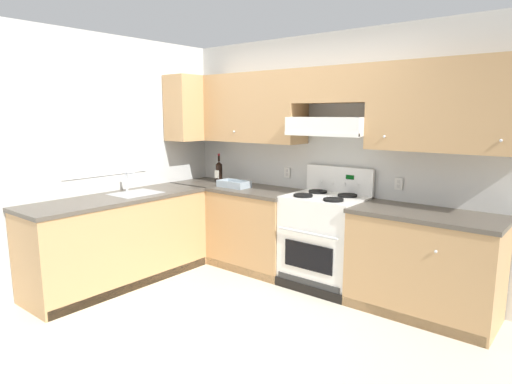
{
  "coord_description": "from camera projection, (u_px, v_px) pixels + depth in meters",
  "views": [
    {
      "loc": [
        2.59,
        -2.48,
        1.74
      ],
      "look_at": [
        0.01,
        0.7,
        1.0
      ],
      "focal_mm": 30.65,
      "sensor_mm": 36.0,
      "label": 1
    }
  ],
  "objects": [
    {
      "name": "bowl",
      "position": [
        234.0,
        185.0,
        4.98
      ],
      "size": [
        0.37,
        0.2,
        0.08
      ],
      "color": "#9EADB7",
      "rests_on": "counter_back_run"
    },
    {
      "name": "wall_left",
      "position": [
        114.0,
        151.0,
        4.74
      ],
      "size": [
        0.47,
        4.0,
        2.55
      ],
      "color": "silver",
      "rests_on": "ground_plane"
    },
    {
      "name": "stove",
      "position": [
        324.0,
        240.0,
        4.41
      ],
      "size": [
        0.76,
        0.62,
        1.2
      ],
      "color": "white",
      "rests_on": "ground_plane"
    },
    {
      "name": "counter_back_run",
      "position": [
        304.0,
        239.0,
        4.55
      ],
      "size": [
        3.6,
        0.65,
        0.91
      ],
      "color": "tan",
      "rests_on": "ground_plane"
    },
    {
      "name": "wine_bottle",
      "position": [
        219.0,
        171.0,
        5.3
      ],
      "size": [
        0.08,
        0.08,
        0.35
      ],
      "color": "black",
      "rests_on": "counter_back_run"
    },
    {
      "name": "wall_back",
      "position": [
        338.0,
        139.0,
        4.46
      ],
      "size": [
        4.68,
        0.57,
        2.55
      ],
      "color": "silver",
      "rests_on": "ground_plane"
    },
    {
      "name": "ground_plane",
      "position": [
        205.0,
        315.0,
        3.81
      ],
      "size": [
        7.04,
        7.04,
        0.0
      ],
      "primitive_type": "plane",
      "color": "beige"
    },
    {
      "name": "counter_left_run",
      "position": [
        119.0,
        239.0,
        4.5
      ],
      "size": [
        0.63,
        1.91,
        1.13
      ],
      "color": "tan",
      "rests_on": "ground_plane"
    }
  ]
}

